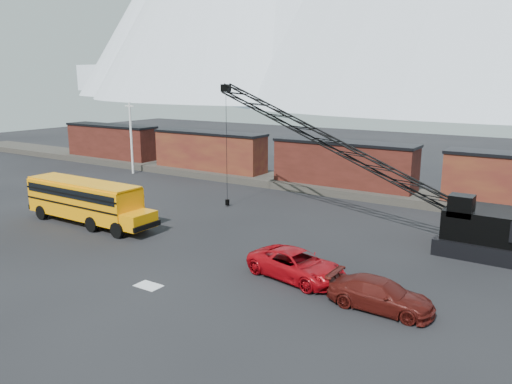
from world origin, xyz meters
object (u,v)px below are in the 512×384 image
school_bus (87,200)px  red_pickup (297,265)px  maroon_suv (381,295)px  crawler_crane (353,155)px

school_bus → red_pickup: size_ratio=2.08×
red_pickup → maroon_suv: 5.15m
red_pickup → maroon_suv: bearing=-91.5°
red_pickup → school_bus: bearing=98.6°
crawler_crane → school_bus: bearing=-150.2°
school_bus → red_pickup: school_bus is taller
red_pickup → maroon_suv: (5.03, -1.10, -0.06)m
maroon_suv → crawler_crane: crawler_crane is taller
red_pickup → crawler_crane: size_ratio=0.24×
red_pickup → crawler_crane: crawler_crane is taller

